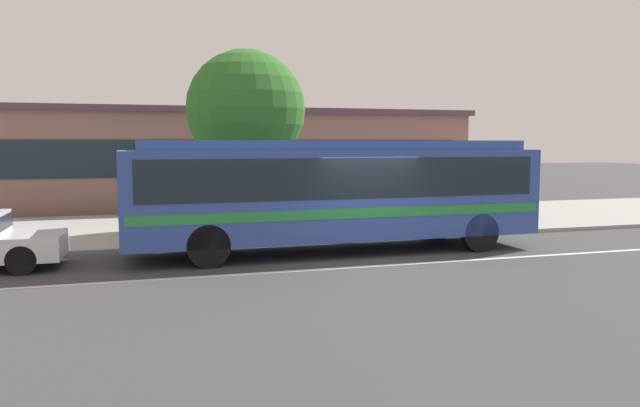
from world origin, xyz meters
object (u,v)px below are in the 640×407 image
transit_bus (335,187)px  bus_stop_sign (410,178)px  pedestrian_waiting_near_sign (180,203)px  pedestrian_walking_along_curb (278,204)px  street_tree_near_stop (246,110)px

transit_bus → bus_stop_sign: 3.67m
pedestrian_waiting_near_sign → pedestrian_walking_along_curb: (2.64, -1.28, 0.03)m
bus_stop_sign → street_tree_near_stop: (-4.67, 1.98, 2.07)m
transit_bus → street_tree_near_stop: street_tree_near_stop is taller
pedestrian_walking_along_curb → pedestrian_waiting_near_sign: bearing=154.1°
pedestrian_waiting_near_sign → bus_stop_sign: (6.78, -1.18, 0.69)m
street_tree_near_stop → transit_bus: bearing=-68.1°
pedestrian_walking_along_curb → street_tree_near_stop: street_tree_near_stop is taller
transit_bus → pedestrian_walking_along_curb: 2.27m
transit_bus → pedestrian_waiting_near_sign: transit_bus is taller
transit_bus → pedestrian_walking_along_curb: transit_bus is taller
pedestrian_walking_along_curb → street_tree_near_stop: (-0.52, 2.08, 2.74)m
transit_bus → pedestrian_walking_along_curb: bearing=119.4°
bus_stop_sign → street_tree_near_stop: 5.48m
bus_stop_sign → pedestrian_waiting_near_sign: bearing=170.1°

